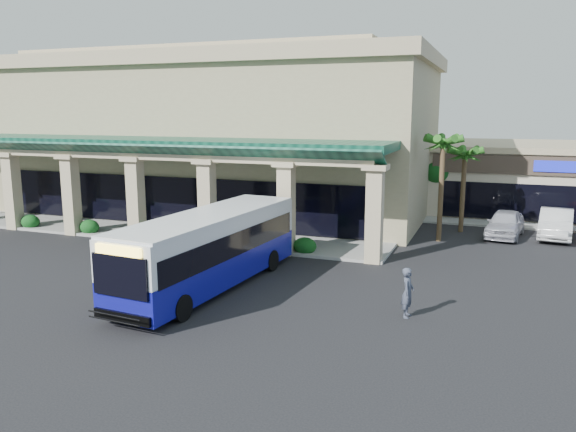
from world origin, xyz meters
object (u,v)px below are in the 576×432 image
at_px(pedestrian, 408,293).
at_px(car_white, 556,224).
at_px(car_silver, 505,224).
at_px(transit_bus, 210,251).

relative_size(pedestrian, car_white, 0.36).
height_order(car_silver, car_white, car_white).
xyz_separation_m(pedestrian, car_silver, (3.32, 15.05, -0.12)).
xyz_separation_m(car_silver, car_white, (2.74, 0.81, 0.05)).
bearing_deg(car_silver, transit_bus, -120.24).
height_order(pedestrian, car_silver, pedestrian).
bearing_deg(car_white, car_silver, -157.52).
xyz_separation_m(transit_bus, pedestrian, (8.16, -0.58, -0.66)).
relative_size(car_silver, car_white, 0.91).
xyz_separation_m(pedestrian, car_white, (6.07, 15.86, -0.08)).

